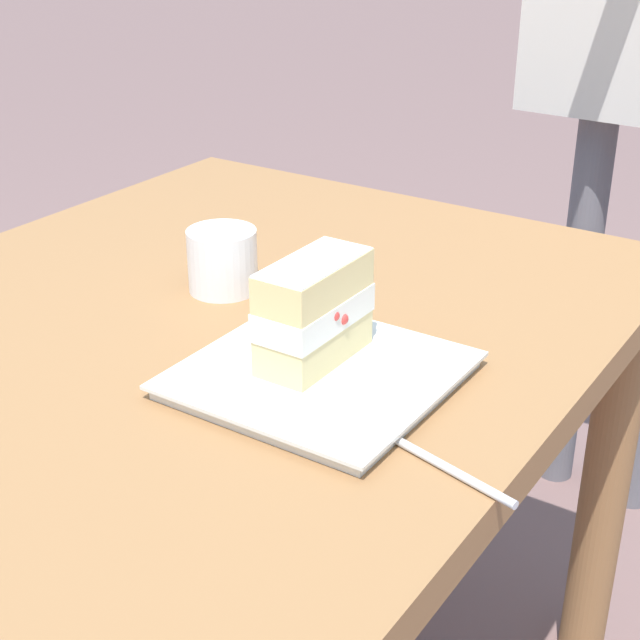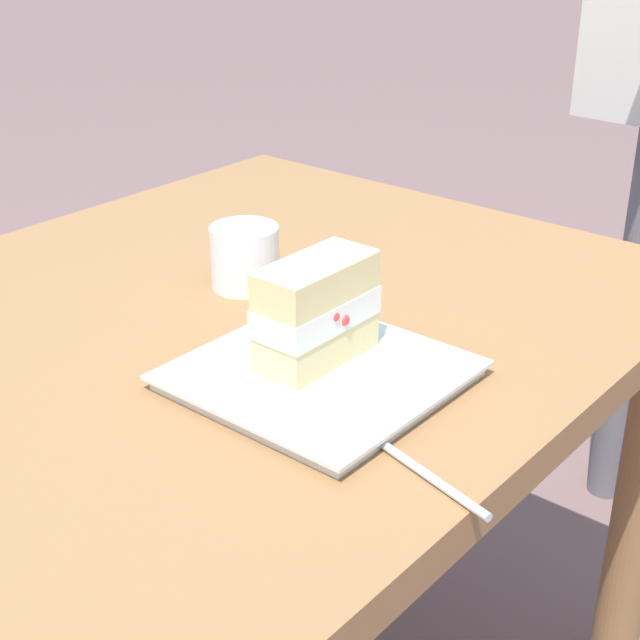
# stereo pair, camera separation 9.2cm
# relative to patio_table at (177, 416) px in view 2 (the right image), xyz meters

# --- Properties ---
(patio_table) EXTENTS (1.20, 0.84, 0.68)m
(patio_table) POSITION_rel_patio_table_xyz_m (0.00, 0.00, 0.00)
(patio_table) COLOR olive
(patio_table) RESTS_ON ground
(dessert_plate) EXTENTS (0.25, 0.25, 0.02)m
(dessert_plate) POSITION_rel_patio_table_xyz_m (0.03, -0.19, 0.11)
(dessert_plate) COLOR white
(dessert_plate) RESTS_ON patio_table
(cake_slice) EXTENTS (0.13, 0.07, 0.11)m
(cake_slice) POSITION_rel_patio_table_xyz_m (0.04, -0.18, 0.17)
(cake_slice) COLOR #EAD18C
(cake_slice) RESTS_ON dessert_plate
(dessert_fork) EXTENTS (0.06, 0.17, 0.01)m
(dessert_fork) POSITION_rel_patio_table_xyz_m (-0.04, -0.34, 0.11)
(dessert_fork) COLOR silver
(dessert_fork) RESTS_ON patio_table
(coffee_cup) EXTENTS (0.08, 0.08, 0.08)m
(coffee_cup) POSITION_rel_patio_table_xyz_m (0.15, 0.03, 0.14)
(coffee_cup) COLOR white
(coffee_cup) RESTS_ON patio_table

